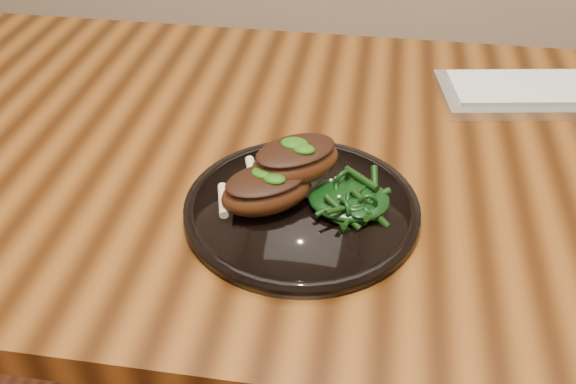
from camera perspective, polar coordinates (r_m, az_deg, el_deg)
The scene contains 6 objects.
desk at distance 0.96m, azimuth 8.68°, elevation -0.90°, with size 1.60×0.80×0.75m.
plate at distance 0.79m, azimuth 1.23°, elevation -1.45°, with size 0.29×0.29×0.02m.
lamb_chop_front at distance 0.76m, azimuth -1.96°, elevation 0.27°, with size 0.14×0.13×0.05m.
lamb_chop_back at distance 0.78m, azimuth 0.61°, elevation 2.86°, with size 0.14×0.13×0.05m.
herb_smear at distance 0.83m, azimuth -0.63°, elevation 1.94°, with size 0.09×0.06×0.01m, color #114006.
greens_heap at distance 0.77m, azimuth 5.46°, elevation -0.24°, with size 0.10×0.09×0.04m.
Camera 1 is at (-0.03, -0.76, 1.25)m, focal length 40.00 mm.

